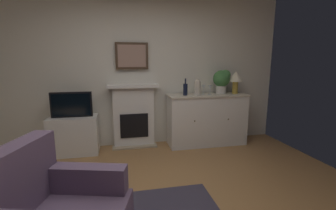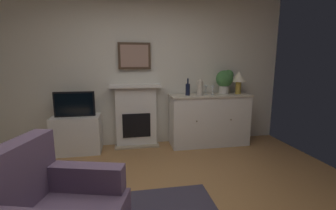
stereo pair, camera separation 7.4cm
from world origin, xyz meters
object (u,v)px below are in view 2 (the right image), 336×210
at_px(fireplace_unit, 136,115).
at_px(wine_glass_left, 206,88).
at_px(wine_glass_center, 213,88).
at_px(tv_set, 75,104).
at_px(sideboard_cabinet, 209,120).
at_px(vase_decorative, 200,87).
at_px(table_lamp, 239,78).
at_px(framed_picture, 134,56).
at_px(potted_plant_small, 225,80).
at_px(wine_bottle, 188,89).
at_px(tv_cabinet, 77,134).

distance_m(fireplace_unit, wine_glass_left, 1.33).
height_order(fireplace_unit, wine_glass_left, fireplace_unit).
distance_m(wine_glass_center, tv_set, 2.32).
relative_size(sideboard_cabinet, vase_decorative, 5.04).
relative_size(wine_glass_left, vase_decorative, 0.59).
xyz_separation_m(fireplace_unit, table_lamp, (1.82, -0.18, 0.64)).
xyz_separation_m(framed_picture, potted_plant_small, (1.58, -0.18, -0.41)).
bearing_deg(framed_picture, table_lamp, -6.96).
height_order(wine_glass_left, tv_set, wine_glass_left).
bearing_deg(sideboard_cabinet, table_lamp, 0.00).
bearing_deg(fireplace_unit, wine_glass_center, -8.10).
xyz_separation_m(fireplace_unit, wine_bottle, (0.88, -0.21, 0.47)).
distance_m(wine_glass_left, tv_cabinet, 2.32).
relative_size(tv_set, potted_plant_small, 1.44).
xyz_separation_m(tv_cabinet, potted_plant_small, (2.56, 0.03, 0.86)).
bearing_deg(wine_glass_center, tv_set, 179.89).
bearing_deg(tv_set, sideboard_cabinet, 0.21).
height_order(table_lamp, tv_set, table_lamp).
xyz_separation_m(tv_cabinet, tv_set, (0.00, -0.02, 0.51)).
relative_size(sideboard_cabinet, tv_set, 2.29).
bearing_deg(framed_picture, wine_bottle, -16.04).
distance_m(framed_picture, wine_glass_center, 1.46).
bearing_deg(vase_decorative, tv_cabinet, 178.19).
bearing_deg(tv_cabinet, wine_bottle, -1.39).
xyz_separation_m(sideboard_cabinet, potted_plant_small, (0.29, 0.05, 0.71)).
relative_size(framed_picture, vase_decorative, 1.96).
bearing_deg(wine_glass_center, wine_glass_left, 160.10).
bearing_deg(table_lamp, vase_decorative, -176.11).
relative_size(wine_bottle, tv_cabinet, 0.39).
distance_m(vase_decorative, tv_set, 2.07).
relative_size(vase_decorative, tv_set, 0.45).
distance_m(sideboard_cabinet, tv_cabinet, 2.27).
bearing_deg(wine_glass_left, wine_bottle, -170.68).
bearing_deg(fireplace_unit, sideboard_cabinet, -7.80).
xyz_separation_m(table_lamp, tv_set, (-2.80, -0.01, -0.38)).
bearing_deg(table_lamp, framed_picture, 173.04).
bearing_deg(vase_decorative, wine_glass_center, 8.53).
distance_m(wine_bottle, potted_plant_small, 0.72).
bearing_deg(wine_bottle, table_lamp, 1.81).
distance_m(table_lamp, wine_glass_center, 0.51).
bearing_deg(tv_cabinet, tv_set, -90.00).
relative_size(framed_picture, potted_plant_small, 1.28).
relative_size(table_lamp, vase_decorative, 1.42).
xyz_separation_m(sideboard_cabinet, tv_cabinet, (-2.27, 0.02, -0.15)).
height_order(wine_bottle, tv_cabinet, wine_bottle).
relative_size(framed_picture, table_lamp, 1.38).
bearing_deg(potted_plant_small, wine_glass_center, -166.75).
bearing_deg(wine_glass_left, sideboard_cabinet, -21.35).
xyz_separation_m(fireplace_unit, tv_set, (-0.98, -0.19, 0.27)).
bearing_deg(framed_picture, vase_decorative, -14.09).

